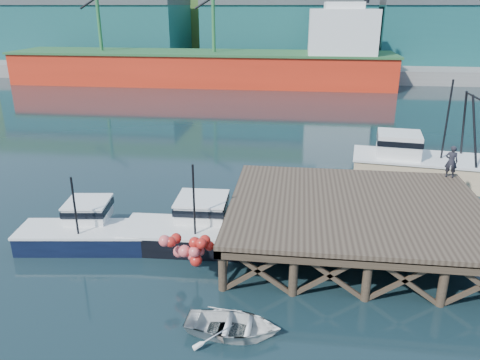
% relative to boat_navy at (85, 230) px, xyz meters
% --- Properties ---
extents(ground, '(300.00, 300.00, 0.00)m').
position_rel_boat_navy_xyz_m(ground, '(7.45, 1.68, -0.77)').
color(ground, black).
rests_on(ground, ground).
extents(wharf, '(12.00, 10.00, 2.62)m').
position_rel_boat_navy_xyz_m(wharf, '(12.95, 1.49, 1.17)').
color(wharf, brown).
rests_on(wharf, ground).
extents(far_quay, '(160.00, 40.00, 2.00)m').
position_rel_boat_navy_xyz_m(far_quay, '(7.45, 71.68, 0.23)').
color(far_quay, gray).
rests_on(far_quay, ground).
extents(warehouse_left, '(32.00, 16.00, 9.00)m').
position_rel_boat_navy_xyz_m(warehouse_left, '(-27.55, 66.68, 5.73)').
color(warehouse_left, '#1B5958').
rests_on(warehouse_left, far_quay).
extents(warehouse_mid, '(28.00, 16.00, 9.00)m').
position_rel_boat_navy_xyz_m(warehouse_mid, '(7.45, 66.68, 5.73)').
color(warehouse_mid, '#1B5958').
rests_on(warehouse_mid, far_quay).
extents(warehouse_right, '(30.00, 16.00, 9.00)m').
position_rel_boat_navy_xyz_m(warehouse_right, '(37.45, 66.68, 5.73)').
color(warehouse_right, '#1B5958').
rests_on(warehouse_right, far_quay).
extents(cargo_ship, '(55.50, 10.00, 13.75)m').
position_rel_boat_navy_xyz_m(cargo_ship, '(-1.02, 49.68, 2.55)').
color(cargo_ship, red).
rests_on(cargo_ship, ground).
extents(hillside, '(220.00, 50.00, 22.00)m').
position_rel_boat_navy_xyz_m(hillside, '(7.45, 101.68, 10.23)').
color(hillside, '#2D511E').
rests_on(hillside, ground).
extents(boat_navy, '(6.32, 3.68, 3.81)m').
position_rel_boat_navy_xyz_m(boat_navy, '(0.00, 0.00, 0.00)').
color(boat_navy, black).
rests_on(boat_navy, ground).
extents(boat_black, '(7.26, 6.12, 4.44)m').
position_rel_boat_navy_xyz_m(boat_black, '(5.49, 0.70, 0.05)').
color(boat_black, black).
rests_on(boat_black, ground).
extents(trawler, '(10.43, 4.82, 6.74)m').
position_rel_boat_navy_xyz_m(trawler, '(18.57, 10.86, 0.62)').
color(trawler, beige).
rests_on(trawler, ground).
extents(dinghy, '(3.52, 2.60, 0.70)m').
position_rel_boat_navy_xyz_m(dinghy, '(8.05, -5.72, -0.41)').
color(dinghy, silver).
rests_on(dinghy, ground).
extents(dockworker, '(0.74, 0.59, 1.79)m').
position_rel_boat_navy_xyz_m(dockworker, '(18.35, 6.08, 2.25)').
color(dockworker, black).
rests_on(dockworker, wharf).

